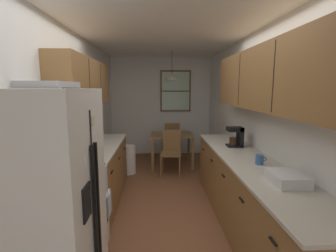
{
  "coord_description": "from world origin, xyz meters",
  "views": [
    {
      "loc": [
        -0.11,
        -2.84,
        1.76
      ],
      "look_at": [
        0.07,
        1.11,
        1.14
      ],
      "focal_mm": 26.16,
      "sensor_mm": 36.0,
      "label": 1
    }
  ],
  "objects_px": {
    "stove_range": "(71,215)",
    "microwave_over_range": "(52,99)",
    "dining_table": "(172,139)",
    "dining_chair_far": "(171,139)",
    "refrigerator": "(41,215)",
    "storage_canister": "(81,154)",
    "dish_rack": "(287,178)",
    "coffee_maker": "(237,136)",
    "dining_chair_near": "(171,150)",
    "mug_by_coffeemaker": "(260,160)",
    "trash_bin": "(129,159)"
  },
  "relations": [
    {
      "from": "mug_by_coffeemaker",
      "to": "dish_rack",
      "type": "distance_m",
      "value": 0.57
    },
    {
      "from": "microwave_over_range",
      "to": "dining_chair_far",
      "type": "distance_m",
      "value": 4.03
    },
    {
      "from": "dining_table",
      "to": "dining_chair_near",
      "type": "bearing_deg",
      "value": -94.59
    },
    {
      "from": "refrigerator",
      "to": "dining_chair_far",
      "type": "height_order",
      "value": "refrigerator"
    },
    {
      "from": "dish_rack",
      "to": "storage_canister",
      "type": "bearing_deg",
      "value": 159.61
    },
    {
      "from": "dining_table",
      "to": "dining_chair_far",
      "type": "xyz_separation_m",
      "value": [
        0.03,
        0.58,
        -0.11
      ]
    },
    {
      "from": "stove_range",
      "to": "coffee_maker",
      "type": "bearing_deg",
      "value": 28.26
    },
    {
      "from": "stove_range",
      "to": "dining_chair_far",
      "type": "relative_size",
      "value": 1.22
    },
    {
      "from": "trash_bin",
      "to": "coffee_maker",
      "type": "height_order",
      "value": "coffee_maker"
    },
    {
      "from": "dining_chair_near",
      "to": "dining_table",
      "type": "bearing_deg",
      "value": 85.41
    },
    {
      "from": "storage_canister",
      "to": "dining_chair_near",
      "type": "bearing_deg",
      "value": 59.66
    },
    {
      "from": "stove_range",
      "to": "dining_chair_near",
      "type": "xyz_separation_m",
      "value": [
        1.17,
        2.45,
        0.03
      ]
    },
    {
      "from": "trash_bin",
      "to": "dining_chair_near",
      "type": "bearing_deg",
      "value": -5.77
    },
    {
      "from": "storage_canister",
      "to": "dish_rack",
      "type": "bearing_deg",
      "value": -20.39
    },
    {
      "from": "stove_range",
      "to": "dish_rack",
      "type": "height_order",
      "value": "stove_range"
    },
    {
      "from": "storage_canister",
      "to": "dish_rack",
      "type": "distance_m",
      "value": 2.2
    },
    {
      "from": "mug_by_coffeemaker",
      "to": "dish_rack",
      "type": "height_order",
      "value": "mug_by_coffeemaker"
    },
    {
      "from": "stove_range",
      "to": "microwave_over_range",
      "type": "distance_m",
      "value": 1.19
    },
    {
      "from": "dining_table",
      "to": "storage_canister",
      "type": "relative_size",
      "value": 5.35
    },
    {
      "from": "mug_by_coffeemaker",
      "to": "trash_bin",
      "type": "bearing_deg",
      "value": 127.28
    },
    {
      "from": "storage_canister",
      "to": "mug_by_coffeemaker",
      "type": "distance_m",
      "value": 2.06
    },
    {
      "from": "refrigerator",
      "to": "dining_chair_near",
      "type": "height_order",
      "value": "refrigerator"
    },
    {
      "from": "stove_range",
      "to": "dish_rack",
      "type": "relative_size",
      "value": 3.24
    },
    {
      "from": "dining_chair_far",
      "to": "mug_by_coffeemaker",
      "type": "distance_m",
      "value": 3.49
    },
    {
      "from": "dining_chair_near",
      "to": "dining_chair_far",
      "type": "bearing_deg",
      "value": 86.44
    },
    {
      "from": "dining_table",
      "to": "coffee_maker",
      "type": "bearing_deg",
      "value": -66.55
    },
    {
      "from": "stove_range",
      "to": "coffee_maker",
      "type": "height_order",
      "value": "coffee_maker"
    },
    {
      "from": "dining_chair_near",
      "to": "microwave_over_range",
      "type": "bearing_deg",
      "value": -117.63
    },
    {
      "from": "dining_chair_near",
      "to": "mug_by_coffeemaker",
      "type": "bearing_deg",
      "value": -68.47
    },
    {
      "from": "storage_canister",
      "to": "coffee_maker",
      "type": "distance_m",
      "value": 2.16
    },
    {
      "from": "dining_chair_near",
      "to": "trash_bin",
      "type": "bearing_deg",
      "value": 174.23
    },
    {
      "from": "dining_chair_far",
      "to": "coffee_maker",
      "type": "bearing_deg",
      "value": -72.08
    },
    {
      "from": "refrigerator",
      "to": "storage_canister",
      "type": "bearing_deg",
      "value": 93.39
    },
    {
      "from": "stove_range",
      "to": "dining_table",
      "type": "bearing_deg",
      "value": 68.13
    },
    {
      "from": "refrigerator",
      "to": "mug_by_coffeemaker",
      "type": "height_order",
      "value": "refrigerator"
    },
    {
      "from": "refrigerator",
      "to": "dining_table",
      "type": "relative_size",
      "value": 1.9
    },
    {
      "from": "microwave_over_range",
      "to": "coffee_maker",
      "type": "distance_m",
      "value": 2.5
    },
    {
      "from": "refrigerator",
      "to": "mug_by_coffeemaker",
      "type": "relative_size",
      "value": 14.09
    },
    {
      "from": "dining_chair_far",
      "to": "mug_by_coffeemaker",
      "type": "height_order",
      "value": "mug_by_coffeemaker"
    },
    {
      "from": "refrigerator",
      "to": "dining_chair_far",
      "type": "xyz_separation_m",
      "value": [
        1.18,
        4.35,
        -0.38
      ]
    },
    {
      "from": "storage_canister",
      "to": "coffee_maker",
      "type": "bearing_deg",
      "value": 17.78
    },
    {
      "from": "storage_canister",
      "to": "mug_by_coffeemaker",
      "type": "relative_size",
      "value": 1.38
    },
    {
      "from": "dining_chair_far",
      "to": "dish_rack",
      "type": "height_order",
      "value": "dish_rack"
    },
    {
      "from": "dining_chair_near",
      "to": "mug_by_coffeemaker",
      "type": "xyz_separation_m",
      "value": [
        0.87,
        -2.21,
        0.45
      ]
    },
    {
      "from": "microwave_over_range",
      "to": "coffee_maker",
      "type": "height_order",
      "value": "microwave_over_range"
    },
    {
      "from": "microwave_over_range",
      "to": "dish_rack",
      "type": "distance_m",
      "value": 2.3
    },
    {
      "from": "microwave_over_range",
      "to": "mug_by_coffeemaker",
      "type": "relative_size",
      "value": 4.62
    },
    {
      "from": "dining_table",
      "to": "coffee_maker",
      "type": "xyz_separation_m",
      "value": [
        0.84,
        -1.93,
        0.45
      ]
    },
    {
      "from": "stove_range",
      "to": "dining_chair_near",
      "type": "relative_size",
      "value": 1.22
    },
    {
      "from": "stove_range",
      "to": "microwave_over_range",
      "type": "relative_size",
      "value": 1.91
    }
  ]
}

